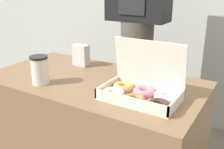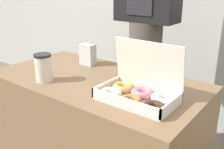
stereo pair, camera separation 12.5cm
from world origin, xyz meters
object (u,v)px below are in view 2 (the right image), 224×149
(coffee_cup, at_px, (43,68))
(napkin_holder, at_px, (88,54))
(donut_box, at_px, (139,92))
(person_customer, at_px, (147,17))

(coffee_cup, height_order, napkin_holder, coffee_cup)
(donut_box, height_order, coffee_cup, donut_box)
(coffee_cup, relative_size, person_customer, 0.08)
(donut_box, relative_size, person_customer, 0.20)
(coffee_cup, distance_m, person_customer, 0.72)
(coffee_cup, bearing_deg, person_customer, 71.98)
(donut_box, bearing_deg, person_customer, 118.21)
(donut_box, xyz_separation_m, coffee_cup, (-0.51, -0.10, 0.04))
(donut_box, relative_size, coffee_cup, 2.45)
(napkin_holder, bearing_deg, donut_box, -25.28)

